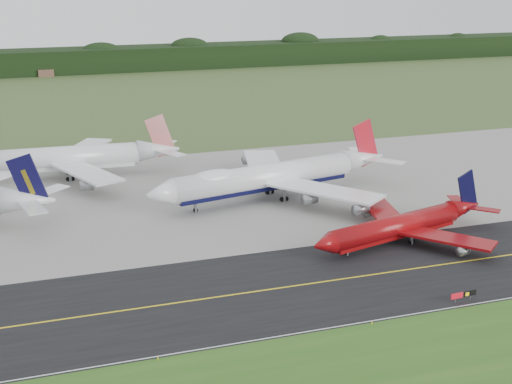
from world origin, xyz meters
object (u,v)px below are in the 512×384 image
Objects in this scene: taxiway_sign at (464,295)px; jet_ba_747 at (272,176)px; jet_red_737 at (404,225)px; jet_star_tail at (68,158)px.

jet_ba_747 is at bearing 100.67° from taxiway_sign.
jet_ba_747 is 13.06× the size of taxiway_sign.
jet_red_737 is 8.86× the size of taxiway_sign.
jet_ba_747 is at bearing 115.06° from jet_red_737.
jet_star_tail is at bearing 120.54° from taxiway_sign.
jet_star_tail is (-43.79, 32.96, -0.36)m from jet_ba_747.
jet_star_tail is 108.73m from taxiway_sign.
jet_ba_747 is 1.47× the size of jet_red_737.
jet_star_tail is 11.95× the size of taxiway_sign.
jet_star_tail is at bearing 131.80° from jet_red_737.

